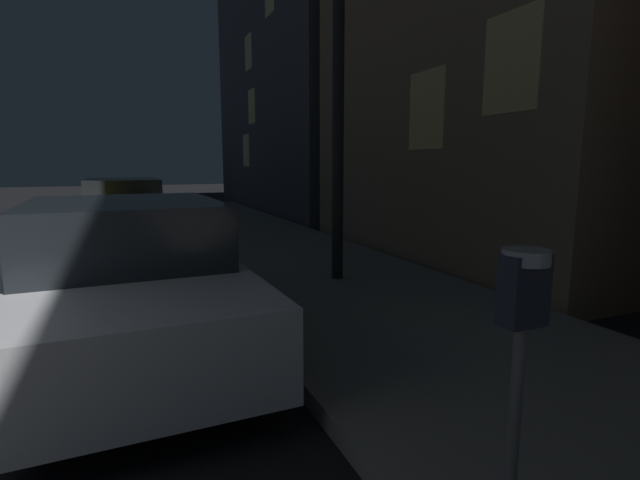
% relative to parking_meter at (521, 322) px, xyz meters
% --- Properties ---
extents(sidewalk, '(3.20, 36.00, 0.15)m').
position_rel_parking_meter_xyz_m(sidewalk, '(1.26, 0.74, -1.04)').
color(sidewalk, slate).
rests_on(sidewalk, ground).
extents(parking_meter, '(0.19, 0.19, 1.27)m').
position_rel_parking_meter_xyz_m(parking_meter, '(0.00, 0.00, 0.00)').
color(parking_meter, '#59595B').
rests_on(parking_meter, sidewalk).
extents(car_white, '(2.16, 4.35, 1.43)m').
position_rel_parking_meter_xyz_m(car_white, '(-1.49, 3.31, -0.41)').
color(car_white, silver).
rests_on(car_white, ground).
extents(car_yellow_cab, '(2.01, 4.49, 1.43)m').
position_rel_parking_meter_xyz_m(car_yellow_cab, '(-1.49, 10.16, -0.40)').
color(car_yellow_cab, gold).
rests_on(car_yellow_cab, ground).
extents(building_far, '(7.26, 11.16, 9.80)m').
position_rel_parking_meter_xyz_m(building_far, '(6.58, 15.52, 3.78)').
color(building_far, '#4C4C56').
rests_on(building_far, ground).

